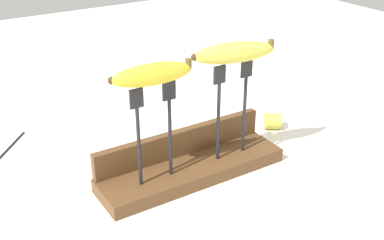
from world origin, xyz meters
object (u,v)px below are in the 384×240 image
fork_stand_right (232,102)px  banana_raised_right (234,52)px  banana_raised_left (152,74)px  banana_chunk_near (273,121)px  fork_stand_left (154,125)px  fork_fallen_near (1,156)px

fork_stand_right → banana_raised_right: 0.10m
banana_raised_left → banana_raised_right: bearing=0.0°
banana_raised_left → banana_chunk_near: banana_raised_left is taller
fork_stand_left → banana_raised_right: size_ratio=1.12×
banana_raised_left → banana_chunk_near: size_ratio=2.84×
banana_raised_left → banana_raised_right: (0.18, 0.00, 0.01)m
fork_stand_right → banana_chunk_near: size_ratio=3.69×
banana_raised_left → banana_raised_right: 0.18m
banana_raised_left → fork_fallen_near: banana_raised_left is taller
fork_stand_left → banana_raised_right: banana_raised_right is taller
fork_stand_left → banana_chunk_near: 0.40m
banana_raised_right → banana_raised_left: bearing=-180.0°
fork_stand_right → banana_raised_left: 0.20m
fork_stand_left → fork_fallen_near: fork_stand_left is taller
fork_stand_left → banana_raised_right: bearing=0.0°
fork_stand_left → fork_fallen_near: size_ratio=1.32×
fork_stand_left → fork_stand_right: (0.18, 0.00, 0.00)m
fork_fallen_near → banana_chunk_near: size_ratio=2.68×
fork_stand_right → banana_raised_left: (-0.18, 0.00, 0.10)m
banana_raised_right → fork_fallen_near: size_ratio=1.17×
banana_raised_right → fork_fallen_near: banana_raised_right is taller
fork_stand_left → banana_raised_left: bearing=174.1°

